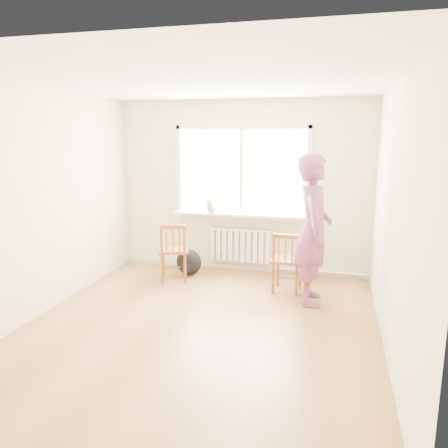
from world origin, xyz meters
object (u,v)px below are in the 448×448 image
Objects in this scene: chair_left at (173,252)px; backpack at (189,262)px; chair_right at (287,262)px; cat at (212,206)px; person at (313,230)px.

chair_left is 2.20× the size of backpack.
cat is at bearing -23.76° from chair_right.
person is 1.87m from cat.
backpack is at bearing -137.86° from cat.
cat is at bearing 55.74° from person.
person is at bearing -28.46° from cat.
chair_left reaches higher than chair_right.
chair_right is (1.69, -0.06, -0.01)m from chair_left.
chair_left is 0.97m from cat.
chair_right is 0.69m from person.
backpack is (-1.57, 0.42, -0.23)m from chair_right.
cat is at bearing -144.07° from chair_left.
chair_right is at bearing -26.64° from cat.
person is (0.35, -0.26, 0.53)m from chair_right.
chair_right reaches higher than backpack.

